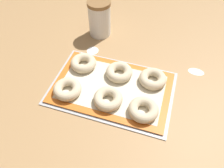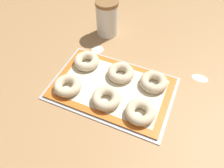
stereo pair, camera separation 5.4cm
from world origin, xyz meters
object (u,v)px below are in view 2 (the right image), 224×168
bagel_front_left (68,86)px  bagel_front_right (140,112)px  baking_tray (112,88)px  flour_canister (107,18)px  bagel_back_right (154,82)px  bagel_front_center (106,98)px  bagel_back_left (86,61)px  bagel_back_center (121,73)px

bagel_front_left → bagel_front_right: (0.30, -0.00, 0.00)m
bagel_front_left → bagel_front_right: bearing=-0.5°
baking_tray → bagel_front_left: size_ratio=4.40×
flour_canister → bagel_back_right: bearing=-38.4°
bagel_front_center → bagel_back_right: bearing=46.6°
bagel_front_left → baking_tray: bearing=26.1°
bagel_front_left → bagel_front_center: size_ratio=1.00×
bagel_front_right → bagel_back_left: 0.33m
bagel_back_right → bagel_front_center: bearing=-133.4°
bagel_front_right → bagel_front_center: bearing=177.1°
baking_tray → bagel_front_right: bearing=-29.0°
bagel_front_left → bagel_back_left: (0.00, 0.15, 0.00)m
bagel_back_left → bagel_front_left: bearing=-91.7°
baking_tray → bagel_back_right: 0.17m
baking_tray → bagel_front_right: bagel_front_right is taller
bagel_back_right → bagel_front_left: bearing=-153.4°
bagel_front_center → bagel_back_center: size_ratio=1.00×
baking_tray → bagel_back_center: bearing=82.7°
bagel_back_left → flour_canister: 0.26m
bagel_front_center → flour_canister: flour_canister is taller
baking_tray → bagel_front_left: bearing=-153.9°
bagel_back_left → bagel_back_right: same height
bagel_front_center → bagel_front_left: bearing=-178.5°
bagel_back_right → flour_canister: flour_canister is taller
baking_tray → bagel_back_left: (-0.15, 0.07, 0.02)m
baking_tray → bagel_front_center: bagel_front_center is taller
bagel_back_center → flour_canister: size_ratio=0.63×
bagel_back_center → bagel_front_right: bearing=-47.9°
bagel_back_center → bagel_back_right: same height
baking_tray → bagel_front_left: 0.18m
baking_tray → bagel_front_center: (0.01, -0.07, 0.02)m
bagel_back_center → flour_canister: (-0.17, 0.25, 0.06)m
bagel_back_center → bagel_back_right: bearing=2.6°
bagel_front_center → flour_canister: bearing=113.6°
baking_tray → bagel_front_left: (-0.16, -0.08, 0.02)m
bagel_front_center → bagel_front_right: bearing=-2.9°
bagel_back_center → flour_canister: 0.31m
bagel_back_right → flour_canister: 0.40m
baking_tray → bagel_front_right: (0.14, -0.08, 0.02)m
bagel_back_left → bagel_front_right: bearing=-27.4°
baking_tray → bagel_back_left: size_ratio=4.40×
bagel_front_right → bagel_back_center: size_ratio=1.00×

